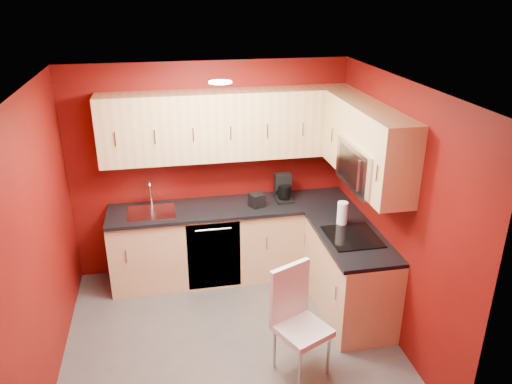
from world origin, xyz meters
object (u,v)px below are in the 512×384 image
object	(u,v)px
napkin_holder	(257,200)
paper_towel	(342,214)
coffee_maker	(284,188)
microwave	(370,166)
sink	(152,209)
dining_chair	(302,324)

from	to	relation	value
napkin_holder	paper_towel	size ratio (longest dim) A/B	0.61
coffee_maker	napkin_holder	distance (m)	0.36
coffee_maker	paper_towel	size ratio (longest dim) A/B	1.23
microwave	sink	size ratio (longest dim) A/B	1.46
napkin_holder	coffee_maker	bearing A→B (deg)	16.46
coffee_maker	napkin_holder	size ratio (longest dim) A/B	2.03
sink	dining_chair	size ratio (longest dim) A/B	0.51
microwave	paper_towel	size ratio (longest dim) A/B	2.99
microwave	paper_towel	distance (m)	0.70
coffee_maker	napkin_holder	xyz separation A→B (m)	(-0.34, -0.10, -0.08)
sink	coffee_maker	size ratio (longest dim) A/B	1.65
coffee_maker	paper_towel	xyz separation A→B (m)	(0.45, -0.72, -0.03)
sink	coffee_maker	bearing A→B (deg)	0.37
coffee_maker	paper_towel	world-z (taller)	coffee_maker
sink	coffee_maker	xyz separation A→B (m)	(1.52, 0.01, 0.12)
napkin_holder	paper_towel	distance (m)	1.01
napkin_holder	microwave	bearing A→B (deg)	-44.91
microwave	sink	xyz separation A→B (m)	(-2.09, 1.00, -0.72)
dining_chair	microwave	bearing A→B (deg)	17.01
sink	paper_towel	distance (m)	2.10
coffee_maker	paper_towel	distance (m)	0.85
sink	paper_towel	xyz separation A→B (m)	(1.97, -0.71, 0.09)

